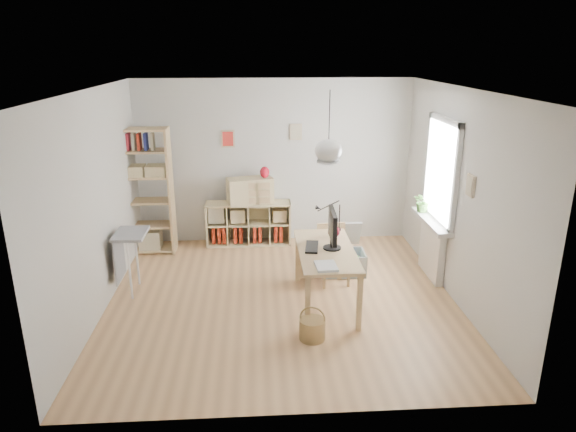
{
  "coord_description": "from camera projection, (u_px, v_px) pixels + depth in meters",
  "views": [
    {
      "loc": [
        -0.31,
        -6.08,
        3.16
      ],
      "look_at": [
        0.1,
        0.3,
        1.05
      ],
      "focal_mm": 32.0,
      "sensor_mm": 36.0,
      "label": 1
    }
  ],
  "objects": [
    {
      "name": "drawer_chest",
      "position": [
        250.0,
        190.0,
        8.39
      ],
      "size": [
        0.79,
        0.5,
        0.42
      ],
      "primitive_type": "cube",
      "rotation": [
        0.0,
        0.0,
        0.24
      ],
      "color": "beige",
      "rests_on": "cube_shelf"
    },
    {
      "name": "radiator",
      "position": [
        432.0,
        250.0,
        7.35
      ],
      "size": [
        0.1,
        0.8,
        0.8
      ],
      "primitive_type": "cube",
      "color": "white",
      "rests_on": "ground"
    },
    {
      "name": "wicker_basket",
      "position": [
        312.0,
        328.0,
        5.8
      ],
      "size": [
        0.29,
        0.29,
        0.41
      ],
      "rotation": [
        0.0,
        0.0,
        -0.27
      ],
      "color": "#A7854B",
      "rests_on": "ground"
    },
    {
      "name": "storage_chest",
      "position": [
        343.0,
        257.0,
        7.54
      ],
      "size": [
        0.65,
        0.73,
        0.68
      ],
      "rotation": [
        0.0,
        0.0,
        -0.02
      ],
      "color": "#BCBCB7",
      "rests_on": "ground"
    },
    {
      "name": "ground",
      "position": [
        282.0,
        299.0,
        6.77
      ],
      "size": [
        4.5,
        4.5,
        0.0
      ],
      "primitive_type": "plane",
      "color": "tan",
      "rests_on": "ground"
    },
    {
      "name": "task_lamp",
      "position": [
        327.0,
        213.0,
        6.94
      ],
      "size": [
        0.38,
        0.14,
        0.4
      ],
      "color": "black",
      "rests_on": "desk"
    },
    {
      "name": "window_unit",
      "position": [
        442.0,
        171.0,
        6.99
      ],
      "size": [
        0.07,
        1.16,
        1.46
      ],
      "color": "white",
      "rests_on": "ground"
    },
    {
      "name": "paper_tray",
      "position": [
        326.0,
        266.0,
        5.89
      ],
      "size": [
        0.26,
        0.31,
        0.03
      ],
      "primitive_type": "cube",
      "rotation": [
        0.0,
        0.0,
        0.05
      ],
      "color": "silver",
      "rests_on": "desk"
    },
    {
      "name": "cube_shelf",
      "position": [
        247.0,
        226.0,
        8.62
      ],
      "size": [
        1.4,
        0.38,
        0.72
      ],
      "color": "beige",
      "rests_on": "ground"
    },
    {
      "name": "yarn_ball",
      "position": [
        334.0,
        232.0,
        6.81
      ],
      "size": [
        0.16,
        0.16,
        0.16
      ],
      "primitive_type": "sphere",
      "color": "#47090B",
      "rests_on": "desk"
    },
    {
      "name": "tall_bookshelf",
      "position": [
        146.0,
        186.0,
        8.01
      ],
      "size": [
        0.8,
        0.38,
        2.0
      ],
      "color": "tan",
      "rests_on": "ground"
    },
    {
      "name": "side_table",
      "position": [
        126.0,
        246.0,
        6.77
      ],
      "size": [
        0.4,
        0.55,
        0.85
      ],
      "color": "gray",
      "rests_on": "ground"
    },
    {
      "name": "desk",
      "position": [
        326.0,
        256.0,
        6.46
      ],
      "size": [
        0.7,
        1.5,
        0.75
      ],
      "color": "tan",
      "rests_on": "ground"
    },
    {
      "name": "windowsill",
      "position": [
        431.0,
        221.0,
        7.21
      ],
      "size": [
        0.22,
        1.2,
        0.06
      ],
      "primitive_type": "cube",
      "color": "silver",
      "rests_on": "radiator"
    },
    {
      "name": "room_shell",
      "position": [
        329.0,
        151.0,
        6.03
      ],
      "size": [
        4.5,
        4.5,
        4.5
      ],
      "color": "silver",
      "rests_on": "ground"
    },
    {
      "name": "red_vase",
      "position": [
        265.0,
        172.0,
        8.31
      ],
      "size": [
        0.15,
        0.15,
        0.19
      ],
      "primitive_type": "ellipsoid",
      "color": "maroon",
      "rests_on": "drawer_chest"
    },
    {
      "name": "potted_plant",
      "position": [
        423.0,
        201.0,
        7.48
      ],
      "size": [
        0.36,
        0.34,
        0.32
      ],
      "primitive_type": "imported",
      "rotation": [
        0.0,
        0.0,
        0.39
      ],
      "color": "#355F23",
      "rests_on": "windowsill"
    },
    {
      "name": "keyboard",
      "position": [
        312.0,
        247.0,
        6.47
      ],
      "size": [
        0.21,
        0.43,
        0.02
      ],
      "primitive_type": "cube",
      "rotation": [
        0.0,
        0.0,
        -0.14
      ],
      "color": "black",
      "rests_on": "desk"
    },
    {
      "name": "chair",
      "position": [
        333.0,
        250.0,
        7.15
      ],
      "size": [
        0.44,
        0.44,
        0.82
      ],
      "rotation": [
        0.0,
        0.0,
        0.11
      ],
      "color": "gray",
      "rests_on": "ground"
    },
    {
      "name": "monitor",
      "position": [
        333.0,
        228.0,
        6.36
      ],
      "size": [
        0.23,
        0.57,
        0.5
      ],
      "rotation": [
        0.0,
        0.0,
        -0.04
      ],
      "color": "black",
      "rests_on": "desk"
    }
  ]
}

